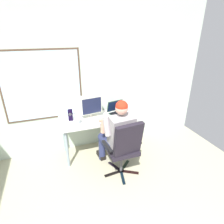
# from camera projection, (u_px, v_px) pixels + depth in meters

# --- Properties ---
(wall_rear) EXTENTS (5.01, 0.08, 2.83)m
(wall_rear) POSITION_uv_depth(u_px,v_px,m) (80.00, 78.00, 3.30)
(wall_rear) COLOR #B4C5B4
(wall_rear) RESTS_ON ground
(desk) EXTENTS (1.46, 0.61, 0.74)m
(desk) POSITION_uv_depth(u_px,v_px,m) (101.00, 121.00, 3.37)
(desk) COLOR #82939D
(desk) RESTS_ON ground
(office_chair) EXTENTS (0.59, 0.58, 1.01)m
(office_chair) POSITION_uv_depth(u_px,v_px,m) (125.00, 146.00, 2.79)
(office_chair) COLOR black
(office_chair) RESTS_ON ground
(person_seated) EXTENTS (0.56, 0.78, 1.27)m
(person_seated) POSITION_uv_depth(u_px,v_px,m) (118.00, 133.00, 2.96)
(person_seated) COLOR navy
(person_seated) RESTS_ON ground
(crt_monitor) EXTENTS (0.40, 0.24, 0.41)m
(crt_monitor) POSITION_uv_depth(u_px,v_px,m) (90.00, 105.00, 3.24)
(crt_monitor) COLOR beige
(crt_monitor) RESTS_ON desk
(laptop) EXTENTS (0.38, 0.36, 0.23)m
(laptop) POSITION_uv_depth(u_px,v_px,m) (117.00, 110.00, 3.48)
(laptop) COLOR black
(laptop) RESTS_ON desk
(wine_glass) EXTENTS (0.08, 0.08, 0.16)m
(wine_glass) POSITION_uv_depth(u_px,v_px,m) (78.00, 118.00, 3.06)
(wine_glass) COLOR silver
(wine_glass) RESTS_ON desk
(desk_speaker) EXTENTS (0.09, 0.09, 0.20)m
(desk_speaker) POSITION_uv_depth(u_px,v_px,m) (70.00, 115.00, 3.19)
(desk_speaker) COLOR black
(desk_speaker) RESTS_ON desk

